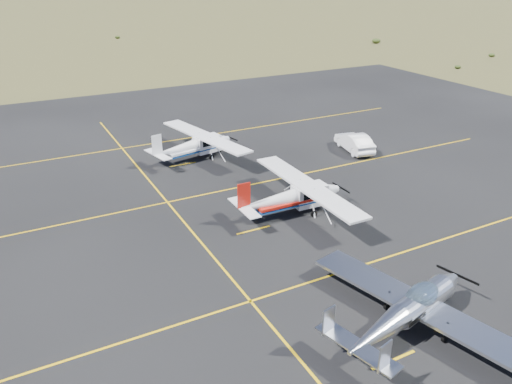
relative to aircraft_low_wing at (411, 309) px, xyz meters
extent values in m
plane|color=#383D1C|center=(1.40, 2.50, -1.02)|extent=(1600.00, 1600.00, 0.00)
cube|color=black|center=(1.40, 9.50, -1.02)|extent=(72.00, 72.00, 0.02)
cube|color=silver|center=(0.70, 0.17, -0.21)|extent=(3.81, 9.81, 0.13)
ellipsoid|color=#99BFD8|center=(0.70, 0.17, 0.31)|extent=(1.96, 1.40, 0.89)
cube|color=silver|center=(-3.18, -0.77, 0.09)|extent=(1.50, 3.33, 0.06)
cube|color=silver|center=(-3.05, -1.96, 0.58)|extent=(0.59, 0.20, 1.08)
cube|color=silver|center=(-3.62, 0.34, 0.58)|extent=(0.59, 0.20, 1.08)
cylinder|color=black|center=(2.38, 0.58, -0.82)|extent=(0.38, 0.18, 0.37)
cylinder|color=black|center=(0.80, -1.14, -0.79)|extent=(0.45, 0.22, 0.43)
cylinder|color=black|center=(0.19, 1.38, -0.79)|extent=(0.45, 0.22, 0.43)
cube|color=silver|center=(2.42, 10.72, -0.07)|extent=(1.98, 1.04, 1.21)
cube|color=silver|center=(2.24, 10.72, 0.56)|extent=(1.47, 9.85, 0.13)
cube|color=black|center=(2.42, 10.72, 0.18)|extent=(1.44, 1.08, 0.49)
cube|color=#B6190F|center=(1.26, 10.73, -0.16)|extent=(4.48, 1.08, 0.16)
cube|color=#B6190F|center=(-1.78, 10.75, 0.78)|extent=(0.76, 0.07, 1.43)
cube|color=silver|center=(-1.78, 10.75, 0.07)|extent=(0.69, 2.87, 0.05)
cylinder|color=black|center=(3.58, 10.71, -0.85)|extent=(0.32, 0.09, 0.32)
cylinder|color=black|center=(2.15, 9.78, -0.81)|extent=(0.39, 0.12, 0.39)
cylinder|color=black|center=(2.16, 11.66, -0.81)|extent=(0.39, 0.12, 0.39)
cube|color=white|center=(0.71, 21.91, -0.08)|extent=(2.11, 1.39, 1.19)
cube|color=white|center=(0.54, 21.88, 0.54)|extent=(3.34, 9.77, 0.12)
cube|color=black|center=(0.71, 21.91, 0.17)|extent=(1.60, 1.32, 0.48)
cube|color=white|center=(-0.41, 21.68, -0.17)|extent=(4.52, 1.91, 0.16)
cube|color=white|center=(-3.35, 21.06, 0.76)|extent=(0.75, 0.21, 1.41)
cube|color=white|center=(-3.35, 21.06, 0.05)|extent=(1.23, 2.90, 0.05)
cylinder|color=black|center=(1.83, 22.15, -0.85)|extent=(0.33, 0.15, 0.32)
cylinder|color=black|center=(0.64, 20.95, -0.81)|extent=(0.40, 0.19, 0.39)
cylinder|color=black|center=(0.26, 22.76, -0.81)|extent=(0.40, 0.19, 0.39)
imported|color=white|center=(11.11, 17.67, -0.31)|extent=(2.29, 4.44, 1.39)
camera|label=1|loc=(-12.47, -10.98, 12.01)|focal=35.00mm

